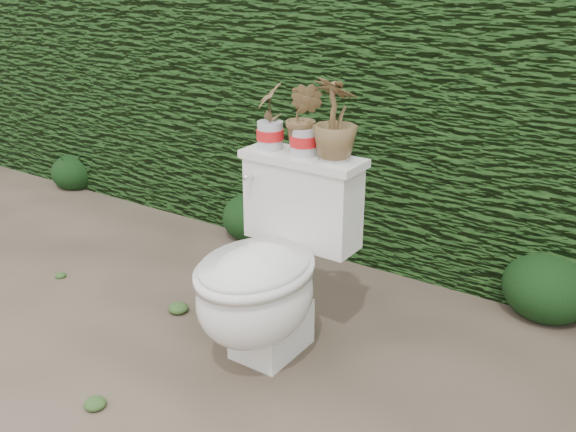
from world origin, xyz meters
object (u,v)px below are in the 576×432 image
Objects in this scene: potted_plant_left at (270,118)px; potted_plant_center at (304,121)px; potted_plant_right at (335,122)px; toilet at (268,274)px.

potted_plant_left is 0.16m from potted_plant_center.
potted_plant_right is (0.14, -0.00, 0.02)m from potted_plant_center.
potted_plant_right is at bearing -1.65° from potted_plant_center.
potted_plant_right reaches higher than potted_plant_left.
toilet is 0.60m from potted_plant_center.
potted_plant_right is at bearing 58.19° from potted_plant_left.
potted_plant_right is at bearing 59.32° from toilet.
potted_plant_center is (0.01, 0.24, 0.56)m from toilet.
potted_plant_center is 0.89× the size of potted_plant_right.
potted_plant_center reaches higher than potted_plant_left.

